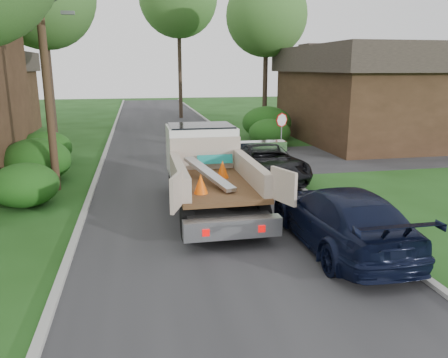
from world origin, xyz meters
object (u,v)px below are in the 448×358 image
Objects in this scene: flatbed_truck at (206,163)px; navy_suv at (340,217)px; stop_sign at (282,126)px; house_right at (371,93)px; tree_right_far at (267,16)px; utility_pole at (45,56)px; black_pickup at (263,161)px.

flatbed_truck is 1.23× the size of navy_suv.
stop_sign is 9.37m from house_right.
tree_right_far is (2.30, 11.00, 6.70)m from stop_sign.
house_right reaches higher than stop_sign.
stop_sign is 0.22× the size of tree_right_far.
navy_suv is at bearing -57.97° from flatbed_truck.
navy_suv is (8.52, -7.48, -4.35)m from utility_pole.
navy_suv is at bearing -96.70° from black_pickup.
black_pickup is at bearing -106.50° from tree_right_far.
stop_sign is 8.52m from flatbed_truck.
navy_suv is (-4.46, -22.50, -7.65)m from tree_right_far.
stop_sign is 0.35× the size of flatbed_truck.
black_pickup is at bearing 1.41° from utility_pole.
tree_right_far is at bearing 67.32° from black_pickup.
navy_suv is (-0.07, -7.69, 0.05)m from black_pickup.
flatbed_truck is (-5.07, -6.84, -0.33)m from stop_sign.
utility_pole is 1.78× the size of black_pickup.
house_right reaches higher than navy_suv.
house_right is at bearing -121.19° from navy_suv.
black_pickup is at bearing -90.60° from navy_suv.
tree_right_far reaches higher than flatbed_truck.
stop_sign is 13.08m from tree_right_far.
tree_right_far is 2.05× the size of black_pickup.
flatbed_truck is at bearing -126.58° from stop_sign.
tree_right_far reaches higher than house_right.
utility_pole is at bearing 153.31° from flatbed_truck.
utility_pole is at bearing -130.84° from tree_right_far.
tree_right_far is (-5.50, 6.00, 5.32)m from house_right.
navy_suv reaches higher than black_pickup.
black_pickup is at bearing -138.30° from house_right.
utility_pole is at bearing -159.38° from stop_sign.
black_pickup is (-4.39, -14.81, -7.70)m from tree_right_far.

